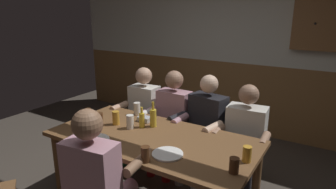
{
  "coord_description": "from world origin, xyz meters",
  "views": [
    {
      "loc": [
        1.47,
        -1.92,
        1.91
      ],
      "look_at": [
        0.0,
        0.45,
        1.1
      ],
      "focal_mm": 31.05,
      "sensor_mm": 36.0,
      "label": 1
    }
  ],
  "objects_px": {
    "person_3": "(244,135)",
    "pint_glass_5": "(100,119)",
    "plate_0": "(168,154)",
    "bottle_1": "(142,120)",
    "person_1": "(171,117)",
    "pint_glass_3": "(116,118)",
    "pint_glass_8": "(90,122)",
    "person_4": "(98,177)",
    "wall_dart_cabinet": "(316,23)",
    "pint_glass_2": "(130,122)",
    "pint_glass_6": "(247,154)",
    "pint_glass_0": "(145,154)",
    "person_2": "(204,124)",
    "bottle_0": "(153,117)",
    "pint_glass_4": "(234,165)",
    "pint_glass_1": "(137,109)",
    "dining_table": "(152,145)",
    "pint_glass_7": "(88,114)",
    "condiment_caddy": "(145,119)",
    "person_0": "(142,111)",
    "plate_1": "(94,140)"
  },
  "relations": [
    {
      "from": "pint_glass_3",
      "to": "pint_glass_4",
      "type": "distance_m",
      "value": 1.4
    },
    {
      "from": "wall_dart_cabinet",
      "to": "pint_glass_8",
      "type": "bearing_deg",
      "value": -125.87
    },
    {
      "from": "person_0",
      "to": "pint_glass_8",
      "type": "distance_m",
      "value": 0.89
    },
    {
      "from": "pint_glass_0",
      "to": "plate_0",
      "type": "bearing_deg",
      "value": 64.14
    },
    {
      "from": "plate_0",
      "to": "pint_glass_8",
      "type": "bearing_deg",
      "value": 175.26
    },
    {
      "from": "pint_glass_2",
      "to": "pint_glass_5",
      "type": "bearing_deg",
      "value": -161.22
    },
    {
      "from": "pint_glass_2",
      "to": "pint_glass_6",
      "type": "bearing_deg",
      "value": -2.26
    },
    {
      "from": "person_3",
      "to": "pint_glass_6",
      "type": "distance_m",
      "value": 0.78
    },
    {
      "from": "dining_table",
      "to": "bottle_1",
      "type": "relative_size",
      "value": 9.11
    },
    {
      "from": "dining_table",
      "to": "plate_0",
      "type": "xyz_separation_m",
      "value": [
        0.32,
        -0.24,
        0.1
      ]
    },
    {
      "from": "person_1",
      "to": "plate_1",
      "type": "bearing_deg",
      "value": 81.26
    },
    {
      "from": "plate_1",
      "to": "pint_glass_4",
      "type": "height_order",
      "value": "pint_glass_4"
    },
    {
      "from": "bottle_1",
      "to": "pint_glass_7",
      "type": "relative_size",
      "value": 1.8
    },
    {
      "from": "person_3",
      "to": "pint_glass_8",
      "type": "xyz_separation_m",
      "value": [
        -1.34,
        -0.88,
        0.15
      ]
    },
    {
      "from": "bottle_0",
      "to": "pint_glass_1",
      "type": "xyz_separation_m",
      "value": [
        -0.36,
        0.2,
        -0.03
      ]
    },
    {
      "from": "dining_table",
      "to": "condiment_caddy",
      "type": "bearing_deg",
      "value": 136.52
    },
    {
      "from": "person_3",
      "to": "pint_glass_0",
      "type": "bearing_deg",
      "value": 64.46
    },
    {
      "from": "person_1",
      "to": "pint_glass_4",
      "type": "xyz_separation_m",
      "value": [
        1.11,
        -0.93,
        0.14
      ]
    },
    {
      "from": "person_1",
      "to": "pint_glass_3",
      "type": "distance_m",
      "value": 0.73
    },
    {
      "from": "wall_dart_cabinet",
      "to": "pint_glass_7",
      "type": "bearing_deg",
      "value": -130.76
    },
    {
      "from": "person_3",
      "to": "pint_glass_5",
      "type": "relative_size",
      "value": 8.54
    },
    {
      "from": "person_0",
      "to": "person_2",
      "type": "bearing_deg",
      "value": 177.85
    },
    {
      "from": "pint_glass_6",
      "to": "pint_glass_0",
      "type": "bearing_deg",
      "value": -148.35
    },
    {
      "from": "pint_glass_6",
      "to": "pint_glass_7",
      "type": "relative_size",
      "value": 1.09
    },
    {
      "from": "bottle_0",
      "to": "pint_glass_1",
      "type": "distance_m",
      "value": 0.41
    },
    {
      "from": "condiment_caddy",
      "to": "pint_glass_0",
      "type": "height_order",
      "value": "pint_glass_0"
    },
    {
      "from": "person_1",
      "to": "dining_table",
      "type": "bearing_deg",
      "value": 108.05
    },
    {
      "from": "person_2",
      "to": "pint_glass_5",
      "type": "height_order",
      "value": "person_2"
    },
    {
      "from": "pint_glass_5",
      "to": "pint_glass_8",
      "type": "relative_size",
      "value": 1.24
    },
    {
      "from": "condiment_caddy",
      "to": "person_2",
      "type": "bearing_deg",
      "value": 40.71
    },
    {
      "from": "dining_table",
      "to": "person_2",
      "type": "height_order",
      "value": "person_2"
    },
    {
      "from": "person_1",
      "to": "bottle_1",
      "type": "bearing_deg",
      "value": 91.34
    },
    {
      "from": "plate_1",
      "to": "pint_glass_8",
      "type": "height_order",
      "value": "pint_glass_8"
    },
    {
      "from": "plate_0",
      "to": "bottle_1",
      "type": "distance_m",
      "value": 0.65
    },
    {
      "from": "bottle_0",
      "to": "pint_glass_2",
      "type": "distance_m",
      "value": 0.24
    },
    {
      "from": "person_3",
      "to": "pint_glass_8",
      "type": "height_order",
      "value": "person_3"
    },
    {
      "from": "person_2",
      "to": "plate_0",
      "type": "xyz_separation_m",
      "value": [
        0.11,
        -0.95,
        0.09
      ]
    },
    {
      "from": "person_1",
      "to": "bottle_1",
      "type": "xyz_separation_m",
      "value": [
        0.01,
        -0.59,
        0.16
      ]
    },
    {
      "from": "person_1",
      "to": "pint_glass_6",
      "type": "height_order",
      "value": "person_1"
    },
    {
      "from": "person_1",
      "to": "wall_dart_cabinet",
      "type": "bearing_deg",
      "value": -129.55
    },
    {
      "from": "pint_glass_3",
      "to": "pint_glass_7",
      "type": "distance_m",
      "value": 0.37
    },
    {
      "from": "pint_glass_8",
      "to": "person_3",
      "type": "bearing_deg",
      "value": 33.1
    },
    {
      "from": "pint_glass_2",
      "to": "pint_glass_8",
      "type": "xyz_separation_m",
      "value": [
        -0.37,
        -0.2,
        -0.01
      ]
    },
    {
      "from": "pint_glass_3",
      "to": "plate_1",
      "type": "bearing_deg",
      "value": -76.96
    },
    {
      "from": "person_4",
      "to": "plate_0",
      "type": "height_order",
      "value": "person_4"
    },
    {
      "from": "person_0",
      "to": "person_2",
      "type": "xyz_separation_m",
      "value": [
        0.88,
        -0.0,
        0.0
      ]
    },
    {
      "from": "person_3",
      "to": "pint_glass_5",
      "type": "height_order",
      "value": "person_3"
    },
    {
      "from": "person_3",
      "to": "pint_glass_1",
      "type": "xyz_separation_m",
      "value": [
        -1.16,
        -0.32,
        0.17
      ]
    },
    {
      "from": "pint_glass_2",
      "to": "wall_dart_cabinet",
      "type": "relative_size",
      "value": 0.2
    },
    {
      "from": "bottle_1",
      "to": "pint_glass_8",
      "type": "bearing_deg",
      "value": -147.83
    }
  ]
}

